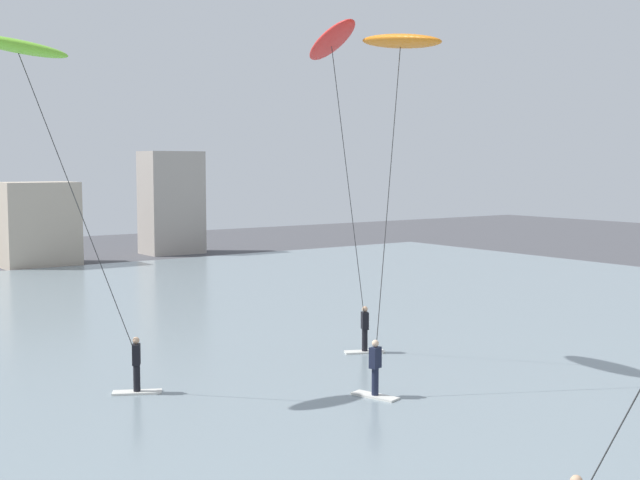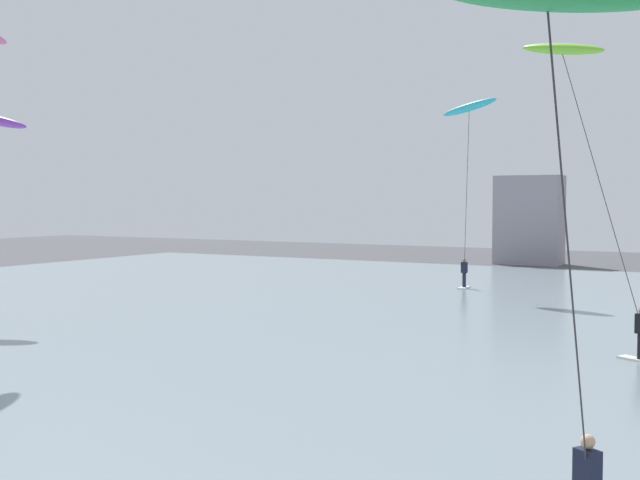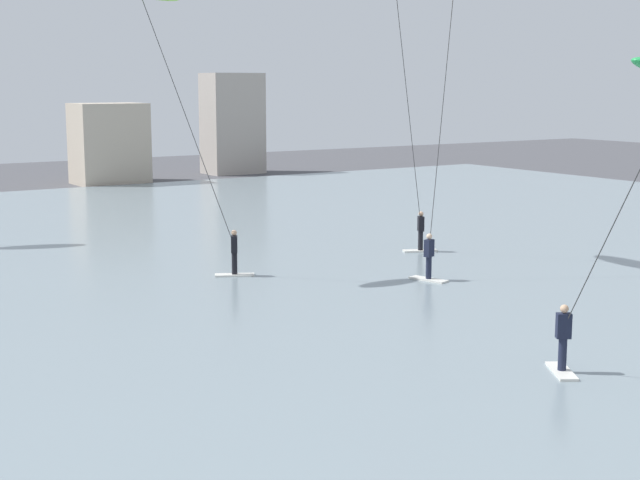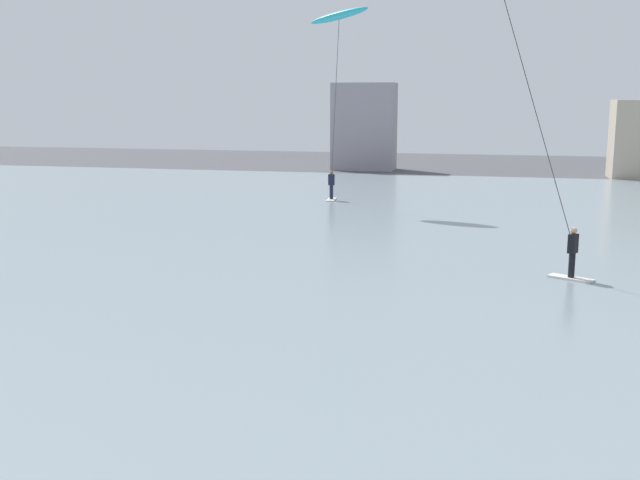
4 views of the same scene
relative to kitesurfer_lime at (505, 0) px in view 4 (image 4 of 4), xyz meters
name	(u,v)px [view 4 (image 4 of 4)]	position (x,y,z in m)	size (l,w,h in m)	color
water_bay	(473,244)	(-0.82, 4.33, -8.68)	(84.00, 52.00, 0.10)	gray
far_shore_buildings	(610,133)	(7.84, 33.57, -5.57)	(35.97, 5.43, 7.66)	gray
kitesurfer_lime	(505,0)	(0.00, 0.00, 0.00)	(4.86, 2.29, 10.15)	silver
kitesurfer_cyan	(338,32)	(-8.32, 14.03, 0.28)	(3.46, 3.09, 10.22)	silver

